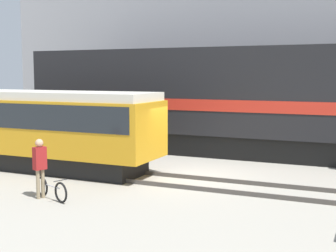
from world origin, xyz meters
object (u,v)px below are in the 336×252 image
(freight_locomotive, at_px, (234,100))
(streetcar, at_px, (28,124))
(bicycle, at_px, (51,189))
(person, at_px, (40,162))

(freight_locomotive, bearing_deg, streetcar, -136.67)
(streetcar, xyz_separation_m, bicycle, (3.81, -3.46, -1.41))
(streetcar, height_order, person, streetcar)
(freight_locomotive, xyz_separation_m, bicycle, (-2.69, -9.59, -2.21))
(streetcar, xyz_separation_m, person, (3.43, -3.48, -0.63))
(freight_locomotive, height_order, bicycle, freight_locomotive)
(bicycle, bearing_deg, streetcar, 137.69)
(freight_locomotive, bearing_deg, bicycle, -105.67)
(bicycle, height_order, person, person)
(freight_locomotive, distance_m, person, 10.18)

